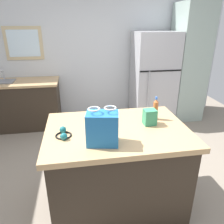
% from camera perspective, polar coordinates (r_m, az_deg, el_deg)
% --- Properties ---
extents(ground, '(6.51, 6.51, 0.00)m').
position_cam_1_polar(ground, '(2.90, -1.16, -18.27)').
color(ground, gray).
extents(back_wall, '(5.43, 0.13, 2.70)m').
position_cam_1_polar(back_wall, '(4.55, -6.00, 15.50)').
color(back_wall, silver).
rests_on(back_wall, ground).
extents(kitchen_island, '(1.39, 0.99, 0.93)m').
position_cam_1_polar(kitchen_island, '(2.39, 1.23, -14.18)').
color(kitchen_island, '#33281E').
rests_on(kitchen_island, ground).
extents(refrigerator, '(0.80, 0.75, 1.74)m').
position_cam_1_polar(refrigerator, '(4.46, 10.73, 8.81)').
color(refrigerator, '#B7B7BC').
rests_on(refrigerator, ground).
extents(tall_cabinet, '(0.58, 0.67, 2.24)m').
position_cam_1_polar(tall_cabinet, '(4.70, 19.27, 11.77)').
color(tall_cabinet, '#9EB2A8').
rests_on(tall_cabinet, ground).
extents(sink_counter, '(1.51, 0.68, 1.08)m').
position_cam_1_polar(sink_counter, '(4.49, -23.12, 1.91)').
color(sink_counter, '#33281E').
rests_on(sink_counter, ground).
extents(shopping_bag, '(0.29, 0.23, 0.33)m').
position_cam_1_polar(shopping_bag, '(1.83, -2.49, -4.23)').
color(shopping_bag, '#236BAD').
rests_on(shopping_bag, kitchen_island).
extents(small_box, '(0.13, 0.11, 0.16)m').
position_cam_1_polar(small_box, '(2.23, 9.81, -1.32)').
color(small_box, '#388E66').
rests_on(small_box, kitchen_island).
extents(bottle, '(0.05, 0.05, 0.25)m').
position_cam_1_polar(bottle, '(2.35, 11.29, 0.71)').
color(bottle, '#C66633').
rests_on(bottle, kitchen_island).
extents(ear_defenders, '(0.16, 0.20, 0.06)m').
position_cam_1_polar(ear_defenders, '(2.05, -12.59, -5.58)').
color(ear_defenders, black).
rests_on(ear_defenders, kitchen_island).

